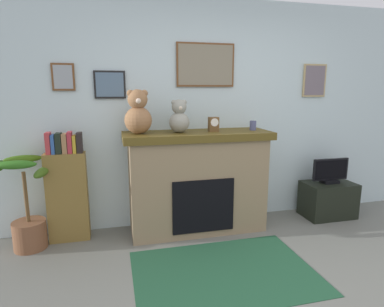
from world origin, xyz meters
The scene contains 11 objects.
back_wall centered at (0.00, 2.00, 1.30)m, with size 5.20×0.15×2.60m.
fireplace centered at (-0.30, 1.67, 0.57)m, with size 1.62×0.59×1.13m.
bookshelf centered at (-1.69, 1.74, 0.55)m, with size 0.41×0.16×1.17m.
potted_plant centered at (-2.07, 1.63, 0.35)m, with size 0.52×0.53×0.96m.
tv_stand centered at (1.41, 1.64, 0.22)m, with size 0.62×0.40×0.44m, color black.
television centered at (1.41, 1.64, 0.58)m, with size 0.48×0.14×0.31m.
area_rug centered at (-0.30, 0.73, 0.00)m, with size 1.59×1.11×0.01m, color #1E4A2F.
candle_jar centered at (0.35, 1.66, 1.19)m, with size 0.07×0.07×0.11m, color #4C517A.
mantel_clock centered at (-0.12, 1.66, 1.21)m, with size 0.11×0.08×0.16m.
teddy_bear_cream centered at (-0.94, 1.66, 1.34)m, with size 0.28×0.28×0.46m.
teddy_bear_grey centered at (-0.51, 1.66, 1.29)m, with size 0.22×0.22×0.35m.
Camera 1 is at (-1.20, -1.70, 1.59)m, focal length 30.03 mm.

